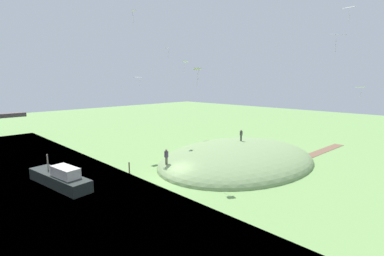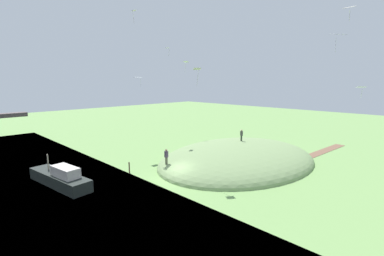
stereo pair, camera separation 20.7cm
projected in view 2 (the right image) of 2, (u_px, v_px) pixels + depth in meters
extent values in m
plane|color=#6F9953|center=(174.00, 180.00, 28.45)|extent=(160.00, 160.00, 0.00)
ellipsoid|color=#77925E|center=(238.00, 161.00, 35.26)|extent=(22.72, 17.32, 4.51)
cube|color=brown|center=(325.00, 151.00, 40.36)|extent=(11.42, 2.14, 0.04)
cube|color=#212723|center=(60.00, 179.00, 26.96)|extent=(3.09, 8.70, 1.15)
cube|color=#BCB4AD|center=(65.00, 172.00, 26.02)|extent=(1.79, 3.31, 0.95)
cylinder|color=gray|center=(48.00, 162.00, 28.00)|extent=(0.14, 0.14, 1.63)
cube|color=#2E3C2B|center=(241.00, 138.00, 36.51)|extent=(0.14, 0.22, 0.75)
cylinder|color=#42463F|center=(242.00, 133.00, 36.40)|extent=(0.42, 0.42, 0.60)
sphere|color=tan|center=(242.00, 130.00, 36.33)|extent=(0.23, 0.23, 0.23)
cube|color=#4F513E|center=(166.00, 161.00, 30.46)|extent=(0.25, 0.14, 0.83)
cylinder|color=#43384D|center=(166.00, 154.00, 30.33)|extent=(0.47, 0.47, 0.66)
sphere|color=#9D7459|center=(166.00, 150.00, 30.26)|extent=(0.25, 0.25, 0.25)
cube|color=white|center=(167.00, 48.00, 37.02)|extent=(0.77, 0.74, 0.06)
cylinder|color=white|center=(169.00, 53.00, 37.12)|extent=(0.18, 0.06, 1.05)
cube|color=silver|center=(350.00, 7.00, 28.68)|extent=(0.87, 1.22, 0.25)
cylinder|color=silver|center=(350.00, 16.00, 28.93)|extent=(0.12, 0.06, 1.05)
cube|color=white|center=(186.00, 62.00, 42.65)|extent=(0.63, 0.90, 0.17)
cylinder|color=white|center=(185.00, 68.00, 42.53)|extent=(0.04, 0.26, 1.52)
cube|color=white|center=(197.00, 69.00, 27.40)|extent=(0.89, 0.82, 0.20)
cylinder|color=white|center=(198.00, 79.00, 27.65)|extent=(0.18, 0.13, 1.58)
cube|color=white|center=(134.00, 10.00, 34.99)|extent=(0.61, 0.77, 0.12)
cylinder|color=white|center=(133.00, 17.00, 34.89)|extent=(0.16, 0.07, 1.40)
cube|color=white|center=(138.00, 77.00, 36.34)|extent=(0.94, 0.68, 0.08)
cylinder|color=white|center=(140.00, 83.00, 36.49)|extent=(0.04, 0.04, 0.95)
cube|color=white|center=(361.00, 87.00, 30.13)|extent=(1.03, 1.10, 0.10)
cylinder|color=white|center=(362.00, 93.00, 30.21)|extent=(0.09, 0.11, 0.97)
cube|color=white|center=(338.00, 34.00, 23.61)|extent=(1.36, 1.32, 0.17)
cylinder|color=white|center=(336.00, 45.00, 23.76)|extent=(0.16, 0.09, 1.27)
cylinder|color=brown|center=(129.00, 168.00, 30.49)|extent=(0.14, 0.14, 1.25)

